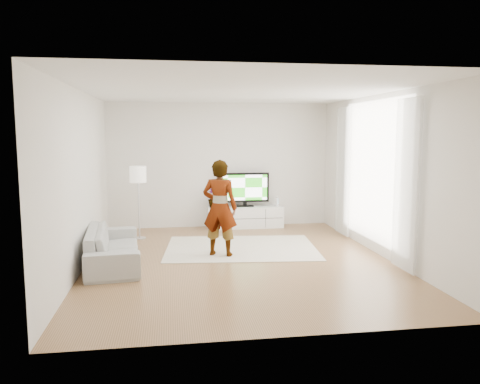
{
  "coord_description": "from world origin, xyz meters",
  "views": [
    {
      "loc": [
        -1.12,
        -7.55,
        2.12
      ],
      "look_at": [
        0.08,
        0.4,
        1.11
      ],
      "focal_mm": 35.0,
      "sensor_mm": 36.0,
      "label": 1
    }
  ],
  "objects": [
    {
      "name": "floor",
      "position": [
        0.0,
        0.0,
        0.0
      ],
      "size": [
        6.0,
        6.0,
        0.0
      ],
      "primitive_type": "plane",
      "color": "#9E7247",
      "rests_on": "ground"
    },
    {
      "name": "ceiling",
      "position": [
        0.0,
        0.0,
        2.8
      ],
      "size": [
        6.0,
        6.0,
        0.0
      ],
      "primitive_type": "plane",
      "color": "white",
      "rests_on": "wall_back"
    },
    {
      "name": "wall_left",
      "position": [
        -2.5,
        0.0,
        1.4
      ],
      "size": [
        0.02,
        6.0,
        2.8
      ],
      "primitive_type": "cube",
      "color": "silver",
      "rests_on": "floor"
    },
    {
      "name": "wall_right",
      "position": [
        2.5,
        0.0,
        1.4
      ],
      "size": [
        0.02,
        6.0,
        2.8
      ],
      "primitive_type": "cube",
      "color": "silver",
      "rests_on": "floor"
    },
    {
      "name": "wall_back",
      "position": [
        0.0,
        3.0,
        1.4
      ],
      "size": [
        5.0,
        0.02,
        2.8
      ],
      "primitive_type": "cube",
      "color": "silver",
      "rests_on": "floor"
    },
    {
      "name": "wall_front",
      "position": [
        0.0,
        -3.0,
        1.4
      ],
      "size": [
        5.0,
        0.02,
        2.8
      ],
      "primitive_type": "cube",
      "color": "silver",
      "rests_on": "floor"
    },
    {
      "name": "window",
      "position": [
        2.48,
        0.3,
        1.45
      ],
      "size": [
        0.01,
        2.6,
        2.5
      ],
      "primitive_type": "cube",
      "color": "white",
      "rests_on": "wall_right"
    },
    {
      "name": "curtain_near",
      "position": [
        2.4,
        -1.0,
        1.35
      ],
      "size": [
        0.04,
        0.7,
        2.6
      ],
      "primitive_type": "cube",
      "color": "white",
      "rests_on": "floor"
    },
    {
      "name": "curtain_far",
      "position": [
        2.4,
        1.6,
        1.35
      ],
      "size": [
        0.04,
        0.7,
        2.6
      ],
      "primitive_type": "cube",
      "color": "white",
      "rests_on": "floor"
    },
    {
      "name": "media_console",
      "position": [
        0.55,
        2.76,
        0.24
      ],
      "size": [
        1.7,
        0.48,
        0.48
      ],
      "color": "white",
      "rests_on": "floor"
    },
    {
      "name": "television",
      "position": [
        0.55,
        2.79,
        0.89
      ],
      "size": [
        1.1,
        0.22,
        0.77
      ],
      "color": "black",
      "rests_on": "media_console"
    },
    {
      "name": "game_console",
      "position": [
        1.29,
        2.76,
        0.58
      ],
      "size": [
        0.07,
        0.15,
        0.2
      ],
      "rotation": [
        0.0,
        0.0,
        -0.15
      ],
      "color": "white",
      "rests_on": "media_console"
    },
    {
      "name": "potted_plant",
      "position": [
        -0.17,
        2.77,
        0.69
      ],
      "size": [
        0.32,
        0.32,
        0.43
      ],
      "primitive_type": "imported",
      "rotation": [
        0.0,
        0.0,
        0.41
      ],
      "color": "#3F7238",
      "rests_on": "media_console"
    },
    {
      "name": "rug",
      "position": [
        0.16,
        0.85,
        0.01
      ],
      "size": [
        2.93,
        2.24,
        0.01
      ],
      "primitive_type": "cube",
      "rotation": [
        0.0,
        0.0,
        -0.1
      ],
      "color": "beige",
      "rests_on": "floor"
    },
    {
      "name": "player",
      "position": [
        -0.28,
        0.37,
        0.85
      ],
      "size": [
        0.71,
        0.59,
        1.67
      ],
      "primitive_type": "imported",
      "rotation": [
        0.0,
        0.0,
        2.77
      ],
      "color": "#334772",
      "rests_on": "rug"
    },
    {
      "name": "sofa",
      "position": [
        -2.06,
        0.1,
        0.3
      ],
      "size": [
        1.0,
        2.12,
        0.6
      ],
      "primitive_type": "imported",
      "rotation": [
        0.0,
        0.0,
        1.67
      ],
      "color": "#B2B3AE",
      "rests_on": "floor"
    },
    {
      "name": "floor_lamp",
      "position": [
        -1.75,
        1.96,
        1.24
      ],
      "size": [
        0.33,
        0.33,
        1.47
      ],
      "color": "silver",
      "rests_on": "floor"
    }
  ]
}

